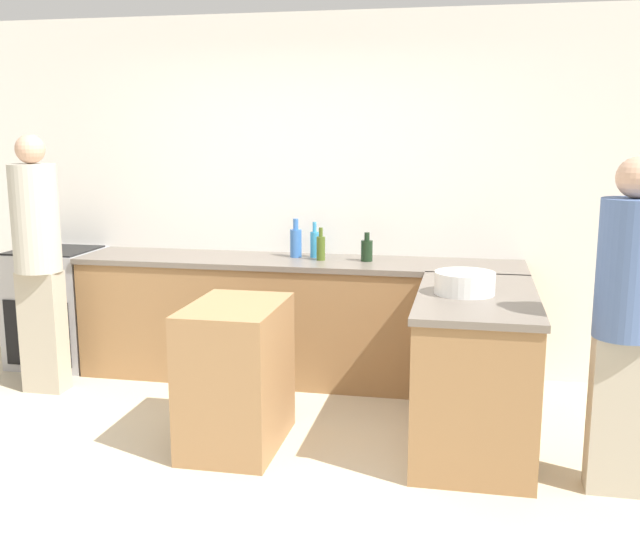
# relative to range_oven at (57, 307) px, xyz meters

# --- Properties ---
(ground_plane) EXTENTS (14.00, 14.00, 0.00)m
(ground_plane) POSITION_rel_range_oven_xyz_m (1.97, -1.70, -0.46)
(ground_plane) COLOR beige
(wall_back) EXTENTS (8.00, 0.06, 2.70)m
(wall_back) POSITION_rel_range_oven_xyz_m (1.97, 0.34, 0.89)
(wall_back) COLOR white
(wall_back) RESTS_ON ground_plane
(counter_back) EXTENTS (3.29, 0.65, 0.91)m
(counter_back) POSITION_rel_range_oven_xyz_m (1.97, -0.00, -0.00)
(counter_back) COLOR olive
(counter_back) RESTS_ON ground_plane
(counter_peninsula) EXTENTS (0.69, 1.34, 0.91)m
(counter_peninsula) POSITION_rel_range_oven_xyz_m (3.27, -0.96, -0.00)
(counter_peninsula) COLOR olive
(counter_peninsula) RESTS_ON ground_plane
(range_oven) EXTENTS (0.65, 0.62, 0.93)m
(range_oven) POSITION_rel_range_oven_xyz_m (0.00, 0.00, 0.00)
(range_oven) COLOR #ADADB2
(range_oven) RESTS_ON ground_plane
(island_table) EXTENTS (0.52, 0.77, 0.86)m
(island_table) POSITION_rel_range_oven_xyz_m (1.90, -1.27, -0.03)
(island_table) COLOR #997047
(island_table) RESTS_ON ground_plane
(mixing_bowl) EXTENTS (0.35, 0.35, 0.13)m
(mixing_bowl) POSITION_rel_range_oven_xyz_m (3.20, -0.97, 0.52)
(mixing_bowl) COLOR white
(mixing_bowl) RESTS_ON counter_peninsula
(olive_oil_bottle) EXTENTS (0.06, 0.06, 0.24)m
(olive_oil_bottle) POSITION_rel_range_oven_xyz_m (2.15, -0.00, 0.55)
(olive_oil_bottle) COLOR #475B1E
(olive_oil_bottle) RESTS_ON counter_back
(dish_soap_bottle) EXTENTS (0.06, 0.06, 0.27)m
(dish_soap_bottle) POSITION_rel_range_oven_xyz_m (2.08, 0.11, 0.56)
(dish_soap_bottle) COLOR #338CBF
(dish_soap_bottle) RESTS_ON counter_back
(water_bottle_blue) EXTENTS (0.09, 0.09, 0.29)m
(water_bottle_blue) POSITION_rel_range_oven_xyz_m (1.94, 0.09, 0.57)
(water_bottle_blue) COLOR #386BB7
(water_bottle_blue) RESTS_ON counter_back
(wine_bottle_dark) EXTENTS (0.08, 0.08, 0.21)m
(wine_bottle_dark) POSITION_rel_range_oven_xyz_m (2.49, 0.02, 0.54)
(wine_bottle_dark) COLOR black
(wine_bottle_dark) RESTS_ON counter_back
(person_by_range) EXTENTS (0.32, 0.32, 1.82)m
(person_by_range) POSITION_rel_range_oven_xyz_m (0.26, -0.62, 0.54)
(person_by_range) COLOR #ADA38E
(person_by_range) RESTS_ON ground_plane
(person_at_peninsula) EXTENTS (0.32, 0.32, 1.72)m
(person_at_peninsula) POSITION_rel_range_oven_xyz_m (3.99, -1.44, 0.48)
(person_at_peninsula) COLOR #ADA38E
(person_at_peninsula) RESTS_ON ground_plane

